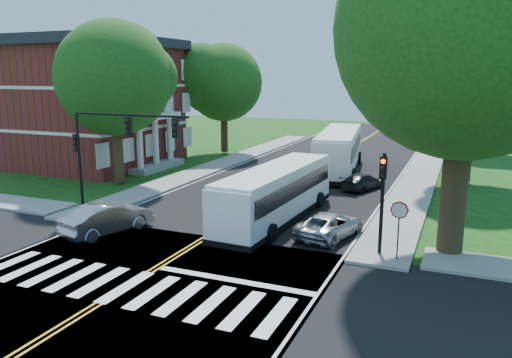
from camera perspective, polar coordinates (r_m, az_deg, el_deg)
The scene contains 24 objects.
ground at distance 20.05m, azimuth -13.77°, elevation -11.37°, with size 140.00×140.00×0.00m, color #184110.
road at distance 35.40m, azimuth 3.73°, elevation -0.85°, with size 14.00×96.00×0.01m, color black.
cross_road at distance 20.05m, azimuth -13.77°, elevation -11.35°, with size 60.00×12.00×0.01m, color black.
center_line at distance 39.12m, azimuth 5.66°, elevation 0.35°, with size 0.36×70.00×0.01m, color gold.
edge_line_w at distance 41.59m, azimuth -3.32°, elevation 1.08°, with size 0.12×70.00×0.01m, color silver.
edge_line_e at distance 37.73m, azimuth 15.57°, elevation -0.46°, with size 0.12×70.00×0.01m, color silver.
crosswalk at distance 19.68m, azimuth -14.65°, elevation -11.82°, with size 12.60×3.00×0.01m, color silver.
stop_bar at distance 19.61m, azimuth -2.48°, elevation -11.50°, with size 6.60×0.40×0.01m, color silver.
sidewalk_nw at distance 44.88m, azimuth -3.36°, elevation 1.96°, with size 2.60×40.00×0.15m, color gray.
sidewalk_ne at distance 40.50m, azimuth 18.23°, elevation 0.29°, with size 2.60×40.00×0.15m, color gray.
tree_ne_big at distance 22.73m, azimuth 23.03°, elevation 15.58°, with size 10.80×10.80×14.91m.
tree_west_near at distance 36.58m, azimuth -15.91°, elevation 11.02°, with size 8.00×8.00×11.40m.
tree_west_far at distance 49.89m, azimuth -3.72°, elevation 10.94°, with size 7.60×7.60×10.67m.
tree_east_mid at distance 38.65m, azimuth 23.67°, elevation 11.00°, with size 8.40×8.40×11.93m.
tree_east_far at distance 54.67m, azimuth 24.53°, elevation 9.86°, with size 7.20×7.20×10.34m.
brick_building at distance 48.05m, azimuth -21.15°, elevation 8.26°, with size 20.00×13.00×10.80m.
signal_nw at distance 27.36m, azimuth -16.13°, elevation 4.24°, with size 7.15×0.46×5.66m.
signal_ne at distance 21.85m, azimuth 14.25°, elevation -1.27°, with size 0.30×0.46×4.40m.
stop_sign at distance 21.54m, azimuth 16.04°, elevation -4.12°, with size 0.76×0.08×2.53m.
bus_lead at distance 26.85m, azimuth 2.35°, elevation -1.59°, with size 3.15×11.37×2.91m.
bus_follow at distance 40.99m, azimuth 9.46°, elevation 3.28°, with size 4.63×13.16×3.34m.
hatchback at distance 25.96m, azimuth -16.63°, elevation -4.31°, with size 1.63×4.67×1.54m, color #A4A7AB.
suv at distance 24.62m, azimuth 8.49°, elevation -5.19°, with size 2.03×4.41×1.23m, color #ABADB2.
dark_sedan at distance 35.02m, azimuth 12.07°, elevation -0.29°, with size 1.56×3.83×1.11m, color black.
Camera 1 is at (11.24, -14.65, 7.80)m, focal length 35.00 mm.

